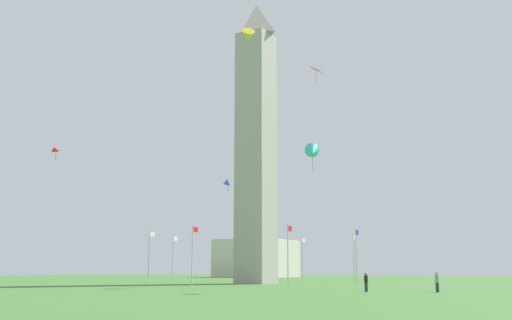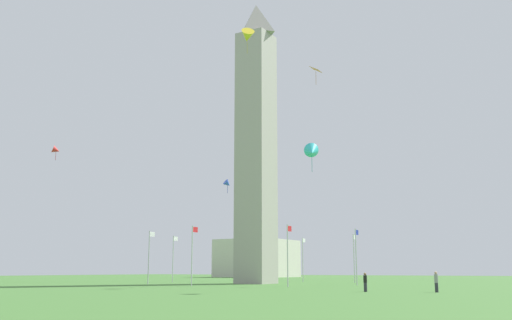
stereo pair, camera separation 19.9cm
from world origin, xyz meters
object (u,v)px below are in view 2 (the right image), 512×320
Objects in this scene: distant_building at (257,258)px; flagpole_se at (149,255)px; person_gray_shirt at (436,282)px; kite_orange_diamond at (316,70)px; kite_blue_delta at (228,184)px; flagpole_w at (356,254)px; kite_cyan_delta at (312,152)px; flagpole_n at (303,257)px; flagpole_s at (192,252)px; flagpole_sw at (288,252)px; person_black_shirt at (365,282)px; flagpole_e at (173,256)px; obelisk_monument at (256,138)px; kite_red_delta at (56,150)px; kite_yellow_delta at (247,36)px; flagpole_ne at (234,257)px; flagpole_nw at (354,256)px.

flagpole_se is at bearing -160.20° from distant_building.
kite_orange_diamond is (14.56, 17.65, 27.19)m from person_gray_shirt.
kite_blue_delta is (6.07, 25.93, 11.40)m from person_gray_shirt.
flagpole_w is 81.71m from distant_building.
distant_building is at bearing 33.49° from kite_cyan_delta.
flagpole_n and flagpole_w have the same top height.
distant_building is at bearing 28.21° from kite_blue_delta.
flagpole_sw is (4.40, -10.62, 0.00)m from flagpole_s.
kite_cyan_delta is (-1.83, 4.15, 12.02)m from person_black_shirt.
person_gray_shirt is at bearing -69.00° from kite_cyan_delta.
flagpole_se is at bearing 48.04° from person_gray_shirt.
flagpole_e is 27.75m from flagpole_sw.
person_gray_shirt is 0.10× the size of distant_building.
flagpole_w is 24.13m from person_gray_shirt.
obelisk_monument is at bearing 15.63° from kite_blue_delta.
flagpole_e is 66.70m from distant_building.
person_gray_shirt is at bearing -81.93° from kite_red_delta.
flagpole_w is at bearing -89.75° from obelisk_monument.
flagpole_n is at bearing 45.00° from flagpole_w.
kite_yellow_delta reaches higher than flagpole_n.
flagpole_s is at bearing -52.71° from kite_red_delta.
flagpole_w is 4.24× the size of kite_blue_delta.
kite_orange_diamond is at bearing 20.34° from person_gray_shirt.
person_black_shirt is at bearing -106.78° from flagpole_se.
flagpole_ne reaches higher than person_black_shirt.
person_gray_shirt is 0.72× the size of kite_orange_diamond.
flagpole_ne is 27.75m from flagpole_w.
kite_cyan_delta is at bearing -143.51° from flagpole_sw.
kite_blue_delta is (2.06, -3.61, 8.32)m from flagpole_s.
flagpole_nw is 0.39× the size of distant_building.
flagpole_se is 19.08m from kite_red_delta.
kite_cyan_delta is 1.68× the size of kite_blue_delta.
flagpole_e is 48.55m from person_gray_shirt.
kite_orange_diamond is 0.13× the size of distant_building.
kite_red_delta is (-14.47, 2.61, 12.16)m from flagpole_se.
flagpole_se is 4.03× the size of person_gray_shirt.
flagpole_n and flagpole_se have the same top height.
person_black_shirt is 40.26m from kite_red_delta.
flagpole_se is 30.04m from flagpole_nw.
flagpole_sw is 3.93× the size of kite_red_delta.
flagpole_n is 4.24× the size of kite_blue_delta.
kite_cyan_delta is at bearing -107.78° from kite_yellow_delta.
person_black_shirt is at bearing -83.69° from kite_red_delta.
flagpole_n is 4.27× the size of person_black_shirt.
kite_blue_delta is at bearing -151.79° from distant_building.
flagpole_ne is 50.01m from person_gray_shirt.
kite_orange_diamond is (-15.08, -22.51, 24.11)m from flagpole_ne.
kite_blue_delta is at bearing 4.69° from person_black_shirt.
obelisk_monument reaches higher than distant_building.
flagpole_nw is at bearing -112.50° from flagpole_n.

